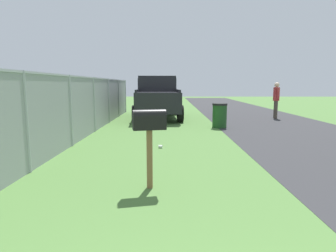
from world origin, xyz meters
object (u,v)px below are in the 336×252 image
Objects in this scene: pedestrian at (276,98)px; pickup_truck at (157,96)px; mailbox at (149,125)px; trash_bin at (220,115)px.

pickup_truck is at bearing 176.89° from pedestrian.
pedestrian is (9.62, -5.55, 0.01)m from mailbox.
mailbox is 9.93m from pickup_truck.
mailbox is 0.72× the size of pedestrian.
mailbox is 11.10m from pedestrian.
pedestrian is (3.02, -3.28, 0.55)m from trash_bin.
pedestrian is (-0.31, -5.86, -0.07)m from pickup_truck.
pickup_truck is (9.93, 0.31, 0.08)m from mailbox.
mailbox is 0.25× the size of pickup_truck.
pickup_truck is 5.87m from pedestrian.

